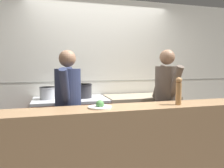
# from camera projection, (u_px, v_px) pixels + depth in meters

# --- Properties ---
(wall_back_tiled) EXTENTS (8.00, 0.06, 2.60)m
(wall_back_tiled) POSITION_uv_depth(u_px,v_px,m) (101.00, 72.00, 3.92)
(wall_back_tiled) COLOR silver
(wall_back_tiled) RESTS_ON ground_plane
(oven_range) EXTENTS (1.14, 0.71, 0.91)m
(oven_range) POSITION_uv_depth(u_px,v_px,m) (71.00, 127.00, 3.45)
(oven_range) COLOR maroon
(oven_range) RESTS_ON ground_plane
(prep_counter) EXTENTS (1.20, 0.65, 0.91)m
(prep_counter) POSITION_uv_depth(u_px,v_px,m) (141.00, 122.00, 3.78)
(prep_counter) COLOR gray
(prep_counter) RESTS_ON ground_plane
(pass_counter) EXTENTS (2.92, 0.45, 0.96)m
(pass_counter) POSITION_uv_depth(u_px,v_px,m) (133.00, 147.00, 2.57)
(pass_counter) COLOR #93704C
(pass_counter) RESTS_ON ground_plane
(stock_pot) EXTENTS (0.26, 0.26, 0.19)m
(stock_pot) POSITION_uv_depth(u_px,v_px,m) (48.00, 93.00, 3.35)
(stock_pot) COLOR #B7BABF
(stock_pot) RESTS_ON oven_range
(sauce_pot) EXTENTS (0.28, 0.28, 0.22)m
(sauce_pot) POSITION_uv_depth(u_px,v_px,m) (83.00, 91.00, 3.49)
(sauce_pot) COLOR #2D2D33
(sauce_pot) RESTS_ON oven_range
(plated_dish_main) EXTENTS (0.26, 0.26, 0.09)m
(plated_dish_main) POSITION_uv_depth(u_px,v_px,m) (100.00, 106.00, 2.43)
(plated_dish_main) COLOR white
(plated_dish_main) RESTS_ON pass_counter
(pepper_mill) EXTENTS (0.07, 0.07, 0.33)m
(pepper_mill) POSITION_uv_depth(u_px,v_px,m) (179.00, 90.00, 2.61)
(pepper_mill) COLOR #AD7A47
(pepper_mill) RESTS_ON pass_counter
(chef_head_cook) EXTENTS (0.40, 0.71, 1.62)m
(chef_head_cook) POSITION_uv_depth(u_px,v_px,m) (68.00, 106.00, 2.80)
(chef_head_cook) COLOR black
(chef_head_cook) RESTS_ON ground_plane
(chef_sous) EXTENTS (0.36, 0.72, 1.66)m
(chef_sous) POSITION_uv_depth(u_px,v_px,m) (166.00, 100.00, 3.21)
(chef_sous) COLOR black
(chef_sous) RESTS_ON ground_plane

